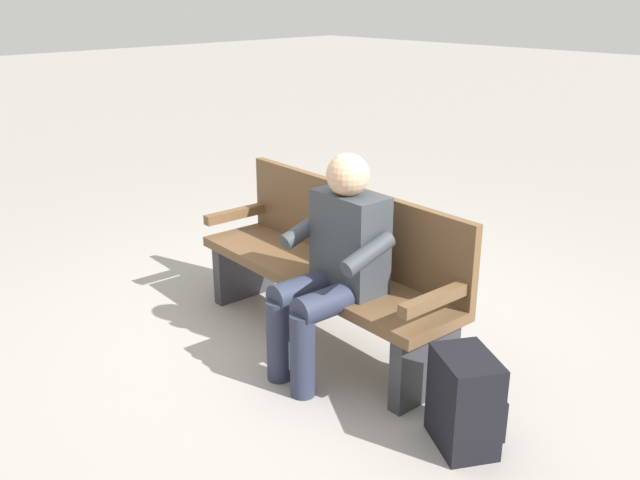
% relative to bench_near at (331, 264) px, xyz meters
% --- Properties ---
extents(ground_plane, '(40.00, 40.00, 0.00)m').
position_rel_bench_near_xyz_m(ground_plane, '(0.01, 0.07, -0.46)').
color(ground_plane, gray).
extents(bench_near, '(1.83, 0.61, 0.90)m').
position_rel_bench_near_xyz_m(bench_near, '(0.00, 0.00, 0.00)').
color(bench_near, brown).
rests_on(bench_near, ground).
extents(person_seated, '(0.59, 0.59, 1.18)m').
position_rel_bench_near_xyz_m(person_seated, '(-0.27, 0.25, 0.17)').
color(person_seated, '#33383D').
rests_on(person_seated, ground).
extents(backpack, '(0.40, 0.38, 0.45)m').
position_rel_bench_near_xyz_m(backpack, '(-1.15, 0.30, -0.24)').
color(backpack, black).
rests_on(backpack, ground).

